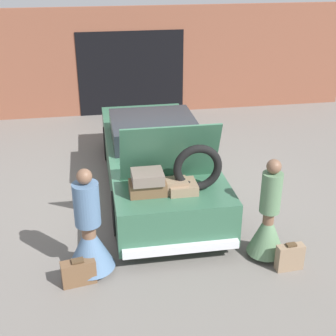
{
  "coord_description": "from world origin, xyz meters",
  "views": [
    {
      "loc": [
        -1.11,
        -7.8,
        4.13
      ],
      "look_at": [
        0.0,
        -1.32,
        1.02
      ],
      "focal_mm": 50.0,
      "sensor_mm": 36.0,
      "label": 1
    }
  ],
  "objects_px": {
    "car": "(156,159)",
    "suitcase_beside_left_person": "(79,272)",
    "person_left": "(89,237)",
    "person_right": "(268,223)",
    "suitcase_beside_right_person": "(290,257)"
  },
  "relations": [
    {
      "from": "person_left",
      "to": "suitcase_beside_left_person",
      "type": "distance_m",
      "value": 0.49
    },
    {
      "from": "person_right",
      "to": "suitcase_beside_right_person",
      "type": "bearing_deg",
      "value": -141.65
    },
    {
      "from": "person_right",
      "to": "suitcase_beside_left_person",
      "type": "distance_m",
      "value": 2.73
    },
    {
      "from": "person_left",
      "to": "person_right",
      "type": "height_order",
      "value": "person_left"
    },
    {
      "from": "person_right",
      "to": "car",
      "type": "bearing_deg",
      "value": 34.61
    },
    {
      "from": "person_right",
      "to": "suitcase_beside_right_person",
      "type": "height_order",
      "value": "person_right"
    },
    {
      "from": "car",
      "to": "person_left",
      "type": "height_order",
      "value": "car"
    },
    {
      "from": "suitcase_beside_left_person",
      "to": "car",
      "type": "bearing_deg",
      "value": 60.8
    },
    {
      "from": "suitcase_beside_left_person",
      "to": "suitcase_beside_right_person",
      "type": "bearing_deg",
      "value": -3.59
    },
    {
      "from": "person_left",
      "to": "car",
      "type": "bearing_deg",
      "value": 164.27
    },
    {
      "from": "suitcase_beside_left_person",
      "to": "person_right",
      "type": "bearing_deg",
      "value": 3.73
    },
    {
      "from": "person_right",
      "to": "suitcase_beside_right_person",
      "type": "relative_size",
      "value": 3.7
    },
    {
      "from": "person_right",
      "to": "suitcase_beside_left_person",
      "type": "bearing_deg",
      "value": 100.54
    },
    {
      "from": "car",
      "to": "suitcase_beside_left_person",
      "type": "height_order",
      "value": "car"
    },
    {
      "from": "person_right",
      "to": "suitcase_beside_left_person",
      "type": "height_order",
      "value": "person_right"
    }
  ]
}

